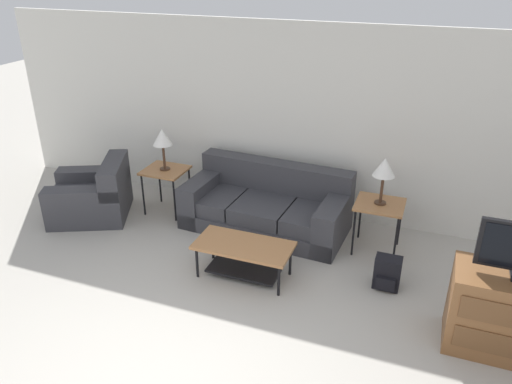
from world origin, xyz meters
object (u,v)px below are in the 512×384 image
Objects in this scene: coffee_table at (244,253)px; side_table_left at (165,174)px; armchair at (93,197)px; table_lamp_left at (162,138)px; couch at (267,207)px; table_lamp_right at (384,168)px; backpack at (387,273)px; side_table_right at (379,208)px.

side_table_left is (-1.62, 1.10, 0.27)m from coffee_table.
table_lamp_left is at bearing 27.46° from armchair.
side_table_left is at bearing 145.80° from coffee_table.
table_lamp_right reaches higher than couch.
side_table_left is at bearing 104.04° from table_lamp_left.
table_lamp_left reaches higher than backpack.
couch is 3.39× the size of side_table_left.
coffee_table is at bearing -34.20° from table_lamp_left.
side_table_left is 3.28m from backpack.
table_lamp_left reaches higher than armchair.
backpack is at bearing -3.85° from armchair.
side_table_left is 1.11× the size of table_lamp_left.
coffee_table is 1.69× the size of side_table_left.
table_lamp_right is at bearing 107.33° from backpack.
backpack is at bearing -72.67° from table_lamp_right.
couch reaches higher than side_table_left.
backpack is (3.17, -0.74, -0.92)m from table_lamp_left.
table_lamp_left reaches higher than couch.
side_table_right is (1.46, -0.08, 0.29)m from couch.
armchair reaches higher than backpack.
table_lamp_left is at bearing 166.78° from backpack.
armchair is at bearing 176.15° from backpack.
side_table_right is 1.11× the size of table_lamp_left.
armchair is 3.88m from side_table_right.
armchair is at bearing -166.98° from couch.
table_lamp_right is at bearing -3.08° from couch.
table_lamp_left is at bearing 145.80° from coffee_table.
backpack is at bearing -13.22° from side_table_left.
couch is at bearing 97.08° from coffee_table.
couch is 2.00× the size of coffee_table.
armchair is 3.95m from table_lamp_right.
table_lamp_right is 1.56× the size of backpack.
armchair is at bearing -173.02° from side_table_right.
armchair is 2.03× the size of side_table_left.
table_lamp_left is 1.56× the size of backpack.
coffee_table is at bearing -167.11° from backpack.
coffee_table is 2.93× the size of backpack.
coffee_table is 2.11m from table_lamp_left.
armchair is 2.26× the size of table_lamp_right.
table_lamp_left is at bearing -75.96° from side_table_left.
backpack is at bearing 12.89° from coffee_table.
side_table_right is (1.32, 1.10, 0.27)m from coffee_table.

